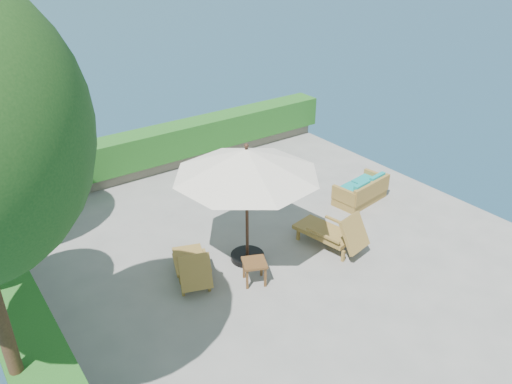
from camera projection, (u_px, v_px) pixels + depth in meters
ground at (265, 247)px, 12.17m from camera, size 12.00×12.00×0.00m
foundation at (265, 297)px, 12.89m from camera, size 12.00×12.00×3.00m
ocean at (264, 339)px, 13.57m from camera, size 600.00×600.00×0.00m
planter_wall_far at (162, 164)px, 16.11m from camera, size 12.00×0.60×0.36m
planter_wall_left at (22, 340)px, 9.19m from camera, size 0.60×12.00×0.36m
hedge_far at (160, 144)px, 15.79m from camera, size 12.40×0.90×1.00m
hedge_left at (14, 311)px, 8.88m from camera, size 0.90×12.40×1.00m
patio_umbrella at (246, 163)px, 10.61m from camera, size 3.93×3.93×2.92m
lounge_left at (192, 266)px, 10.85m from camera, size 1.18×1.75×0.94m
lounge_right at (334, 232)px, 11.97m from camera, size 1.07×1.90×1.04m
side_table at (254, 265)px, 10.78m from camera, size 0.67×0.67×0.54m
wicker_loveseat at (362, 192)px, 14.10m from camera, size 1.71×1.04×0.79m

